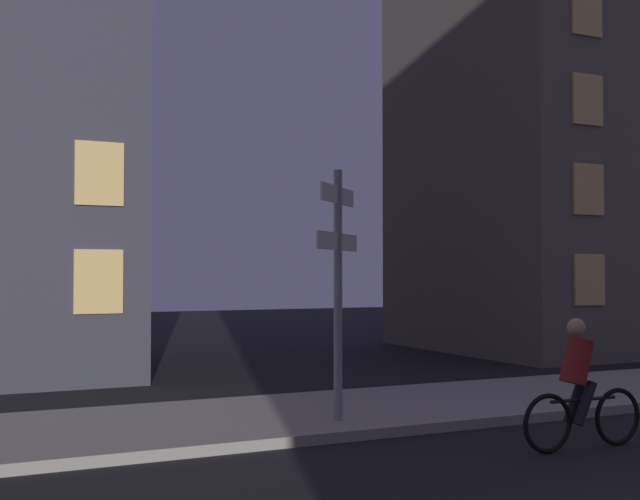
% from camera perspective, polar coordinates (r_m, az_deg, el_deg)
% --- Properties ---
extents(sidewalk_kerb, '(40.00, 3.28, 0.14)m').
position_cam_1_polar(sidewalk_kerb, '(12.64, 5.48, -11.18)').
color(sidewalk_kerb, gray).
rests_on(sidewalk_kerb, ground_plane).
extents(signpost, '(1.19, 1.19, 3.45)m').
position_cam_1_polar(signpost, '(10.99, 1.30, -1.59)').
color(signpost, gray).
rests_on(signpost, sidewalk_kerb).
extents(cyclist, '(1.82, 0.33, 1.61)m').
position_cam_1_polar(cyclist, '(10.38, 18.14, -9.42)').
color(cyclist, black).
rests_on(cyclist, ground_plane).
extents(building_right_block, '(13.83, 7.32, 15.69)m').
position_cam_1_polar(building_right_block, '(26.69, 21.82, 10.78)').
color(building_right_block, '#6B6056').
rests_on(building_right_block, ground_plane).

